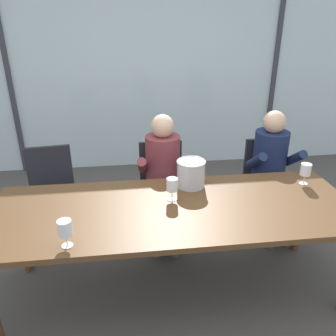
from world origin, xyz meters
The scene contains 15 objects.
ground centered at (0.00, 1.00, 0.00)m, with size 14.00×14.00×0.00m, color #4C4742.
window_glass_panel centered at (0.00, 2.55, 1.30)m, with size 7.81×0.03×2.60m, color silver.
window_mullion_left centered at (-1.76, 2.53, 1.30)m, with size 0.06×0.06×2.60m, color #38383D.
window_mullion_right centered at (1.76, 2.53, 1.30)m, with size 0.06×0.06×2.60m, color #38383D.
hillside_vineyard centered at (0.00, 5.94, 0.79)m, with size 13.81×2.40×1.57m, color #477A38.
dining_table centered at (0.00, 0.00, 0.69)m, with size 2.61×0.95×0.76m.
chair_near_curtain centered at (-1.05, 0.91, 0.52)m, with size 0.49×0.49×0.89m.
chair_left_of_center centered at (0.01, 0.91, 0.52)m, with size 0.44×0.44×0.89m.
chair_center centered at (1.06, 0.86, 0.52)m, with size 0.45×0.45×0.89m.
person_maroon_top centered at (0.00, 0.75, 0.69)m, with size 0.48×0.63×1.21m.
person_navy_polo centered at (1.05, 0.75, 0.69)m, with size 0.47×0.62×1.21m.
ice_bucket_primary centered at (0.18, 0.32, 0.87)m, with size 0.23×0.23×0.22m.
wine_glass_by_left_taster centered at (0.00, 0.11, 0.87)m, with size 0.08×0.08×0.17m.
wine_glass_near_bucket centered at (1.09, 0.24, 0.87)m, with size 0.08×0.08×0.17m.
wine_glass_center_pour centered at (-0.69, -0.36, 0.87)m, with size 0.08×0.08×0.17m.
Camera 1 is at (-0.30, -2.06, 2.00)m, focal length 36.20 mm.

